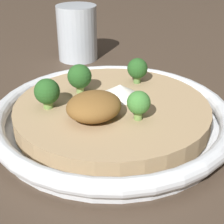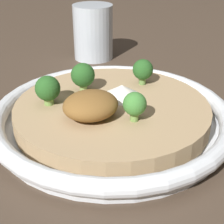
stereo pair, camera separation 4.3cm
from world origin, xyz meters
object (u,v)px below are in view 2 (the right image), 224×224
(risotto_bowl, at_px, (112,115))
(broccoli_back_left, at_px, (83,75))
(broccoli_left, at_px, (48,89))
(broccoli_back_right, at_px, (143,70))
(broccoli_front, at_px, (138,104))
(drinking_glass, at_px, (93,32))

(risotto_bowl, bearing_deg, broccoli_back_left, 104.56)
(risotto_bowl, distance_m, broccoli_left, 0.09)
(risotto_bowl, xyz_separation_m, broccoli_left, (-0.07, 0.04, 0.04))
(broccoli_back_right, xyz_separation_m, broccoli_back_left, (-0.08, 0.02, 0.00))
(risotto_bowl, bearing_deg, broccoli_front, -84.68)
(risotto_bowl, relative_size, broccoli_back_left, 7.80)
(risotto_bowl, height_order, drinking_glass, drinking_glass)
(broccoli_back_right, bearing_deg, broccoli_back_left, 165.39)
(risotto_bowl, xyz_separation_m, broccoli_back_right, (0.07, 0.03, 0.04))
(broccoli_back_right, height_order, drinking_glass, drinking_glass)
(broccoli_left, xyz_separation_m, drinking_glass, (0.17, 0.21, -0.00))
(broccoli_left, distance_m, broccoli_back_left, 0.06)
(broccoli_left, bearing_deg, drinking_glass, 50.14)
(broccoli_left, xyz_separation_m, broccoli_front, (0.07, -0.09, -0.00))
(risotto_bowl, height_order, broccoli_back_right, broccoli_back_right)
(broccoli_back_right, bearing_deg, broccoli_left, 176.54)
(broccoli_front, xyz_separation_m, drinking_glass, (0.10, 0.29, -0.00))
(risotto_bowl, relative_size, broccoli_front, 8.82)
(drinking_glass, bearing_deg, broccoli_left, -129.86)
(broccoli_left, relative_size, broccoli_front, 1.08)
(risotto_bowl, distance_m, drinking_glass, 0.27)
(drinking_glass, bearing_deg, risotto_bowl, -113.27)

